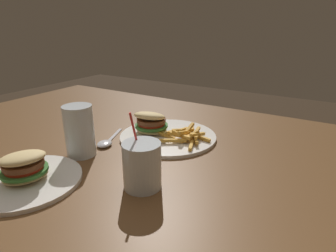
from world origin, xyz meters
The scene contains 6 objects.
dining_table centered at (0.00, 0.00, 0.65)m, with size 1.69×1.28×0.71m.
meal_plate_near centered at (-0.01, -0.22, 0.74)m, with size 0.30×0.30×0.09m.
beer_glass centered at (0.12, 0.00, 0.78)m, with size 0.08×0.08×0.14m.
juice_glass centered at (-0.12, 0.04, 0.76)m, with size 0.08×0.08×0.17m.
spoon centered at (0.11, -0.08, 0.72)m, with size 0.08×0.16×0.01m.
meal_plate_far centered at (0.11, 0.17, 0.74)m, with size 0.24×0.24×0.08m.
Camera 1 is at (-0.45, 0.48, 1.06)m, focal length 30.00 mm.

